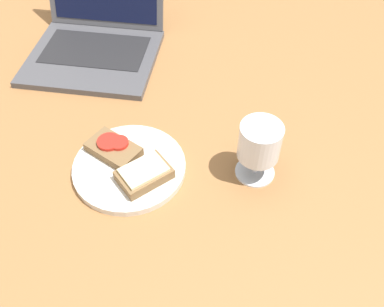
{
  "coord_description": "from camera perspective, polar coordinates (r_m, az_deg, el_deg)",
  "views": [
    {
      "loc": [
        12.39,
        -52.97,
        65.77
      ],
      "look_at": [
        4.71,
        -2.51,
        8.0
      ],
      "focal_mm": 40.0,
      "sensor_mm": 36.0,
      "label": 1
    }
  ],
  "objects": [
    {
      "name": "sandwich_with_cheese",
      "position": [
        0.78,
        -6.4,
        -2.7
      ],
      "size": [
        11.06,
        11.03,
        2.65
      ],
      "color": "brown",
      "rests_on": "plate"
    },
    {
      "name": "plate",
      "position": [
        0.81,
        -8.34,
        -1.83
      ],
      "size": [
        21.23,
        21.23,
        1.39
      ],
      "primitive_type": "cylinder",
      "color": "silver",
      "rests_on": "wooden_table"
    },
    {
      "name": "sandwich_with_tomato",
      "position": [
        0.83,
        -10.44,
        0.72
      ],
      "size": [
        11.69,
        9.95,
        2.49
      ],
      "color": "brown",
      "rests_on": "plate"
    },
    {
      "name": "wooden_table",
      "position": [
        0.84,
        -2.91,
        -1.3
      ],
      "size": [
        140.0,
        140.0,
        3.0
      ],
      "primitive_type": "cube",
      "color": "#9E6B3D",
      "rests_on": "ground"
    },
    {
      "name": "wine_glass",
      "position": [
        0.76,
        8.98,
        1.2
      ],
      "size": [
        7.57,
        7.57,
        11.93
      ],
      "color": "white",
      "rests_on": "wooden_table"
    },
    {
      "name": "laptop",
      "position": [
        1.1,
        -12.6,
        15.34
      ],
      "size": [
        30.14,
        32.01,
        21.59
      ],
      "color": "#4C4C51",
      "rests_on": "wooden_table"
    }
  ]
}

